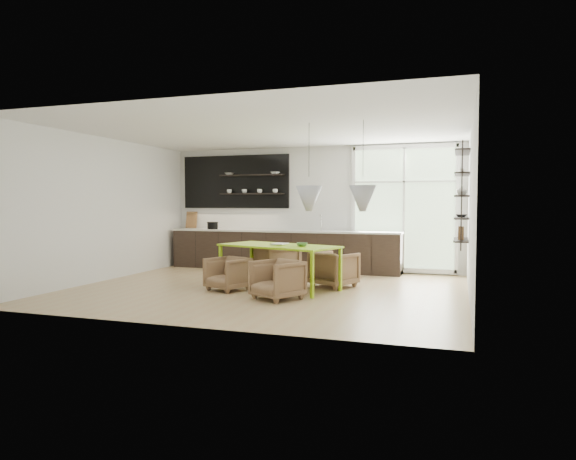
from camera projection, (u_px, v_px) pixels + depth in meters
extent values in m
cube|color=tan|center=(266.00, 289.00, 9.38)|extent=(7.00, 6.00, 0.01)
cube|color=silver|center=(312.00, 208.00, 12.14)|extent=(7.00, 0.02, 2.90)
cube|color=silver|center=(105.00, 209.00, 10.41)|extent=(0.02, 6.00, 2.90)
cube|color=silver|center=(471.00, 211.00, 8.19)|extent=(0.02, 6.00, 2.90)
cube|color=white|center=(266.00, 129.00, 9.22)|extent=(7.00, 6.00, 0.01)
cube|color=#B2D1A5|center=(404.00, 209.00, 11.43)|extent=(2.20, 0.02, 2.70)
cube|color=silver|center=(404.00, 209.00, 11.40)|extent=(2.30, 0.08, 2.80)
cone|color=#B0B4BD|center=(309.00, 199.00, 8.52)|extent=(0.44, 0.44, 0.42)
cone|color=#B0B4BD|center=(363.00, 198.00, 8.23)|extent=(0.44, 0.44, 0.42)
cylinder|color=black|center=(309.00, 150.00, 8.47)|extent=(0.01, 0.01, 0.89)
cylinder|color=black|center=(363.00, 148.00, 8.19)|extent=(0.01, 0.01, 0.89)
cube|color=black|center=(283.00, 251.00, 12.07)|extent=(5.50, 0.65, 0.90)
cube|color=beige|center=(283.00, 231.00, 12.04)|extent=(5.54, 0.69, 0.04)
cube|color=silver|center=(287.00, 219.00, 12.33)|extent=(5.50, 0.02, 0.55)
cube|color=black|center=(235.00, 182.00, 12.69)|extent=(2.80, 0.06, 1.30)
cube|color=black|center=(252.00, 175.00, 12.39)|extent=(1.60, 0.28, 0.03)
cube|color=black|center=(252.00, 194.00, 12.41)|extent=(1.60, 0.28, 0.03)
cube|color=#9A6D3D|center=(192.00, 220.00, 13.06)|extent=(0.30, 0.10, 0.42)
cylinder|color=silver|center=(321.00, 223.00, 11.84)|extent=(0.02, 0.02, 0.40)
imported|color=white|center=(229.00, 174.00, 12.58)|extent=(0.22, 0.22, 0.05)
imported|color=white|center=(275.00, 173.00, 12.20)|extent=(0.22, 0.22, 0.05)
imported|color=white|center=(229.00, 191.00, 12.60)|extent=(0.12, 0.12, 0.10)
imported|color=white|center=(244.00, 191.00, 12.47)|extent=(0.12, 0.12, 0.10)
imported|color=white|center=(260.00, 191.00, 12.35)|extent=(0.12, 0.12, 0.10)
imported|color=white|center=(275.00, 191.00, 12.22)|extent=(0.12, 0.12, 0.10)
cylinder|color=black|center=(213.00, 226.00, 12.49)|extent=(0.26, 0.26, 0.16)
cube|color=black|center=(462.00, 196.00, 8.79)|extent=(0.02, 0.02, 1.90)
cube|color=black|center=(461.00, 197.00, 9.93)|extent=(0.02, 0.02, 1.90)
cube|color=black|center=(461.00, 240.00, 9.40)|extent=(0.26, 1.20, 0.02)
cube|color=black|center=(461.00, 218.00, 9.38)|extent=(0.26, 1.20, 0.02)
cube|color=black|center=(462.00, 196.00, 9.36)|extent=(0.26, 1.20, 0.02)
cube|color=black|center=(462.00, 174.00, 9.34)|extent=(0.26, 1.20, 0.03)
cube|color=black|center=(462.00, 152.00, 9.32)|extent=(0.26, 1.20, 0.03)
imported|color=white|center=(462.00, 190.00, 9.12)|extent=(0.18, 0.18, 0.19)
imported|color=#333338|center=(461.00, 216.00, 9.57)|extent=(0.22, 0.22, 0.05)
imported|color=white|center=(462.00, 171.00, 9.43)|extent=(0.10, 0.10, 0.09)
cube|color=#9A6D3D|center=(461.00, 233.00, 9.30)|extent=(0.10, 0.18, 0.24)
cube|color=#88BC0E|center=(279.00, 246.00, 9.42)|extent=(2.40, 1.64, 0.03)
cube|color=#88BC0E|center=(221.00, 266.00, 9.72)|extent=(0.06, 0.06, 0.77)
cube|color=#88BC0E|center=(252.00, 262.00, 10.43)|extent=(0.06, 0.06, 0.77)
cube|color=#88BC0E|center=(312.00, 275.00, 8.45)|extent=(0.06, 0.06, 0.77)
cube|color=#88BC0E|center=(340.00, 270.00, 9.16)|extent=(0.06, 0.06, 0.77)
imported|color=brown|center=(276.00, 263.00, 10.47)|extent=(1.10, 1.10, 0.72)
imported|color=brown|center=(334.00, 269.00, 9.62)|extent=(0.96, 0.97, 0.67)
imported|color=brown|center=(228.00, 274.00, 9.24)|extent=(0.85, 0.86, 0.60)
imported|color=brown|center=(277.00, 280.00, 8.37)|extent=(0.95, 0.96, 0.65)
cylinder|color=black|center=(240.00, 263.00, 10.26)|extent=(0.29, 0.29, 0.02)
cylinder|color=black|center=(240.00, 276.00, 10.27)|extent=(0.30, 0.30, 0.01)
cylinder|color=black|center=(246.00, 273.00, 10.21)|extent=(0.01, 0.01, 0.37)
cylinder|color=black|center=(244.00, 272.00, 10.39)|extent=(0.01, 0.01, 0.37)
cylinder|color=black|center=(235.00, 272.00, 10.33)|extent=(0.01, 0.01, 0.37)
cylinder|color=black|center=(237.00, 273.00, 10.15)|extent=(0.01, 0.01, 0.37)
imported|color=white|center=(274.00, 244.00, 9.50)|extent=(0.27, 0.34, 0.03)
imported|color=#487343|center=(302.00, 244.00, 9.17)|extent=(0.28, 0.28, 0.06)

